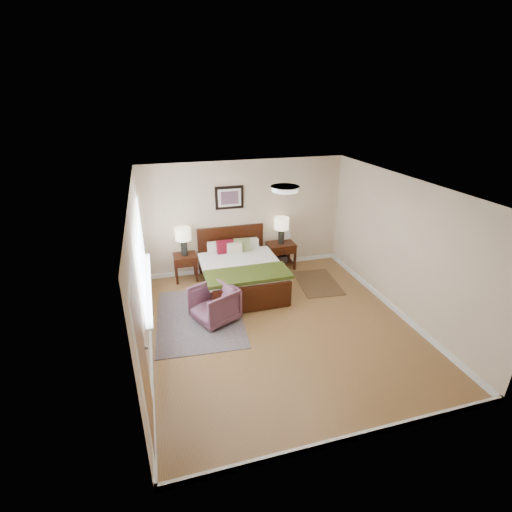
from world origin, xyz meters
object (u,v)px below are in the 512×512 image
nightstand_left (185,260)px  armchair (214,304)px  lamp_left (183,236)px  bed (241,267)px  nightstand_right (281,253)px  lamp_right (282,226)px  rug_persian (200,317)px

nightstand_left → armchair: armchair is taller
nightstand_left → lamp_left: size_ratio=0.95×
bed → nightstand_right: size_ratio=3.16×
bed → nightstand_right: bed is taller
nightstand_right → lamp_right: size_ratio=1.01×
nightstand_right → lamp_left: size_ratio=1.01×
bed → rug_persian: bed is taller
nightstand_left → nightstand_right: bearing=0.2°
lamp_right → rug_persian: bearing=-142.7°
nightstand_left → lamp_right: lamp_right is taller
lamp_left → rug_persian: lamp_left is taller
armchair → nightstand_left: bearing=165.1°
lamp_right → rug_persian: size_ratio=0.28×
bed → lamp_right: 1.46m
lamp_left → rug_persian: bearing=-87.8°
nightstand_left → rug_persian: 1.67m
nightstand_left → armchair: bearing=-79.5°
lamp_left → lamp_right: 2.20m
nightstand_left → lamp_right: bearing=0.5°
bed → nightstand_right: bearing=32.2°
bed → lamp_left: size_ratio=3.20×
nightstand_left → rug_persian: bearing=-87.8°
bed → rug_persian: size_ratio=0.91×
bed → lamp_right: size_ratio=3.20×
lamp_right → armchair: lamp_right is taller
bed → lamp_left: bearing=145.5°
bed → armchair: size_ratio=2.70×
bed → lamp_left: lamp_left is taller
bed → nightstand_right: (1.14, 0.72, -0.11)m
nightstand_right → lamp_left: bearing=179.7°
lamp_left → lamp_right: bearing=0.0°
lamp_right → nightstand_left: bearing=-179.5°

